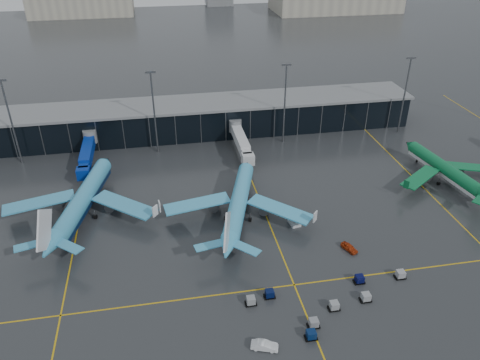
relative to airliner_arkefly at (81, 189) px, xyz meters
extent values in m
plane|color=#282B2D|center=(33.63, -19.04, -6.94)|extent=(600.00, 600.00, 0.00)
cube|color=black|center=(33.63, 42.96, -1.94)|extent=(140.00, 16.00, 10.00)
cube|color=slate|center=(33.63, 42.96, 3.36)|extent=(142.00, 17.00, 0.80)
cylinder|color=#595B60|center=(-1.37, 34.46, -1.74)|extent=(4.00, 4.00, 4.00)
cube|color=navy|center=(-1.37, 20.96, -2.54)|extent=(3.00, 24.00, 3.00)
cylinder|color=#595B60|center=(-1.37, 13.46, -5.64)|extent=(1.00, 1.00, 2.60)
cylinder|color=#595B60|center=(43.63, 34.46, -1.74)|extent=(4.00, 4.00, 4.00)
cube|color=silver|center=(43.63, 20.96, -2.54)|extent=(3.00, 24.00, 3.00)
cylinder|color=#595B60|center=(43.63, 13.46, -5.64)|extent=(1.00, 1.00, 2.60)
cylinder|color=#595B60|center=(-21.37, 30.96, 5.56)|extent=(0.50, 0.50, 25.00)
cube|color=#595B60|center=(-21.37, 30.96, 18.26)|extent=(3.00, 0.40, 0.60)
cylinder|color=#595B60|center=(18.63, 30.96, 5.56)|extent=(0.50, 0.50, 25.00)
cube|color=#595B60|center=(18.63, 30.96, 18.26)|extent=(3.00, 0.40, 0.60)
cylinder|color=#595B60|center=(58.63, 30.96, 5.56)|extent=(0.50, 0.50, 25.00)
cube|color=#595B60|center=(58.63, 30.96, 18.26)|extent=(3.00, 0.40, 0.60)
cylinder|color=#595B60|center=(98.63, 30.96, 5.56)|extent=(0.50, 0.50, 25.00)
cube|color=#595B60|center=(98.63, 30.96, 18.26)|extent=(3.00, 0.40, 0.60)
cube|color=#B2AD99|center=(-26.37, 260.96, 1.06)|extent=(70.00, 38.00, 16.00)
cube|color=gold|center=(-1.37, 0.96, -6.93)|extent=(0.30, 120.00, 0.02)
cube|color=gold|center=(43.63, 0.96, -6.93)|extent=(0.30, 120.00, 0.02)
cube|color=gold|center=(88.63, 0.96, -6.93)|extent=(0.30, 120.00, 0.02)
cube|color=gold|center=(43.63, -34.04, -6.93)|extent=(220.00, 0.30, 0.02)
cube|color=black|center=(49.14, -41.69, -6.76)|extent=(2.20, 1.50, 0.36)
cube|color=gray|center=(49.14, -41.69, -5.99)|extent=(1.60, 1.50, 1.50)
cube|color=black|center=(56.70, -35.71, -6.76)|extent=(2.20, 1.50, 0.36)
cube|color=#040838|center=(56.70, -35.71, -5.99)|extent=(1.60, 1.50, 1.50)
cube|color=black|center=(55.92, -40.68, -6.76)|extent=(2.20, 1.50, 0.36)
cube|color=gray|center=(55.92, -40.68, -5.99)|extent=(1.60, 1.50, 1.50)
cube|color=black|center=(65.50, -35.89, -6.76)|extent=(2.20, 1.50, 0.36)
cube|color=gray|center=(65.50, -35.89, -5.99)|extent=(1.60, 1.50, 1.50)
cube|color=black|center=(37.94, -36.43, -6.76)|extent=(2.20, 1.50, 0.36)
cube|color=#040F39|center=(37.94, -36.43, -5.99)|extent=(1.60, 1.50, 1.50)
cube|color=black|center=(44.00, -45.07, -6.76)|extent=(2.20, 1.50, 0.36)
cube|color=gray|center=(44.00, -45.07, -5.99)|extent=(1.60, 1.50, 1.50)
cube|color=black|center=(34.00, -37.62, -6.76)|extent=(2.20, 1.50, 0.36)
cube|color=gray|center=(34.00, -37.62, -5.99)|extent=(1.60, 1.50, 1.50)
cube|color=black|center=(42.74, -47.56, -6.76)|extent=(2.20, 1.50, 0.36)
cube|color=#051A45|center=(42.74, -47.56, -5.99)|extent=(1.60, 1.50, 1.50)
cube|color=silver|center=(49.47, -13.89, -6.54)|extent=(2.67, 3.50, 0.80)
cube|color=silver|center=(49.47, -13.89, -4.64)|extent=(2.02, 3.05, 2.29)
imported|color=#AA2F0D|center=(58.65, -25.58, -6.23)|extent=(3.20, 4.54, 1.44)
imported|color=white|center=(34.21, -48.27, -6.17)|extent=(4.97, 3.06, 1.55)
camera|label=1|loc=(20.17, -101.30, 58.55)|focal=35.00mm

